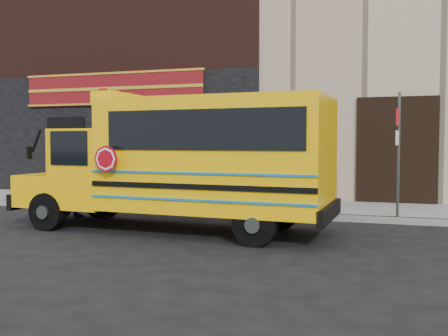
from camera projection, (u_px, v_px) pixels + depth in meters
ground at (196, 234)px, 10.15m from camera, size 120.00×120.00×0.00m
curb at (232, 213)px, 12.62m from camera, size 40.00×0.20×0.15m
sidewalk at (247, 206)px, 14.05m from camera, size 40.00×3.00×0.15m
building at (287, 35)px, 19.80m from camera, size 20.00×10.70×12.00m
school_bus at (188, 159)px, 10.41m from camera, size 7.01×2.56×2.92m
sign_pole at (398, 151)px, 11.37m from camera, size 0.11×0.26×3.00m
bicycle at (82, 197)px, 12.07m from camera, size 1.90×1.19×1.11m
cyclist at (77, 185)px, 11.99m from camera, size 0.65×0.74×1.70m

